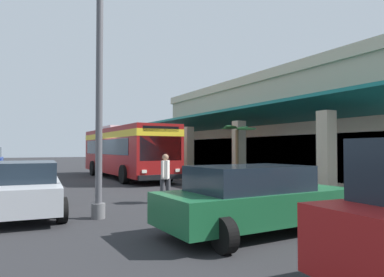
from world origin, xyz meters
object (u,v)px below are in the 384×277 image
object	(u,v)px
parked_sedan_silver	(25,188)
potted_palm	(237,170)
transit_bus	(125,149)
pedestrian	(165,176)
parked_sedan_green	(255,198)
lot_light_pole	(99,68)

from	to	relation	value
parked_sedan_silver	potted_palm	world-z (taller)	potted_palm
transit_bus	pedestrian	world-z (taller)	transit_bus
potted_palm	parked_sedan_green	bearing A→B (deg)	-33.94
parked_sedan_green	parked_sedan_silver	bearing A→B (deg)	-137.66
potted_palm	lot_light_pole	distance (m)	10.35
potted_palm	lot_light_pole	world-z (taller)	lot_light_pole
lot_light_pole	pedestrian	bearing A→B (deg)	120.37
transit_bus	parked_sedan_silver	world-z (taller)	transit_bus
parked_sedan_green	pedestrian	xyz separation A→B (m)	(-4.77, 0.01, 0.18)
parked_sedan_silver	pedestrian	size ratio (longest dim) A/B	2.74
parked_sedan_green	potted_palm	world-z (taller)	potted_palm
pedestrian	lot_light_pole	world-z (taller)	lot_light_pole
transit_bus	parked_sedan_green	bearing A→B (deg)	-7.33
transit_bus	lot_light_pole	world-z (taller)	lot_light_pole
parked_sedan_silver	potted_palm	size ratio (longest dim) A/B	1.50
pedestrian	parked_sedan_green	bearing A→B (deg)	-0.16
potted_palm	transit_bus	bearing A→B (deg)	-151.27
transit_bus	lot_light_pole	bearing A→B (deg)	-20.81
parked_sedan_green	potted_palm	size ratio (longest dim) A/B	1.47
parked_sedan_silver	pedestrian	distance (m)	4.32
potted_palm	lot_light_pole	size ratio (longest dim) A/B	0.41
parked_sedan_silver	pedestrian	bearing A→B (deg)	90.72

